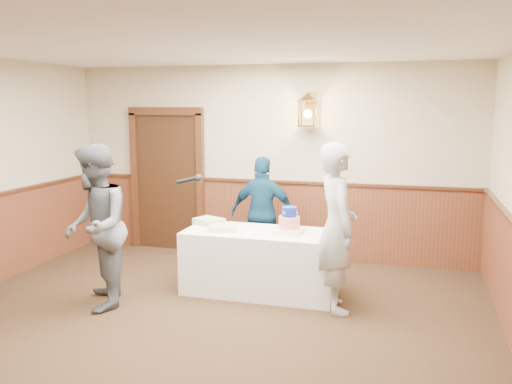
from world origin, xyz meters
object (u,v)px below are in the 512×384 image
Objects in this scene: sheet_cake_green at (209,221)px; assistant_p at (263,213)px; baker at (337,228)px; sheet_cake_yellow at (223,228)px; tiered_cake at (289,223)px; display_table at (261,262)px; interviewer at (96,227)px.

sheet_cake_green is 0.91m from assistant_p.
assistant_p is at bearing 57.09° from sheet_cake_green.
baker reaches higher than sheet_cake_green.
baker is (1.37, -0.20, 0.14)m from sheet_cake_yellow.
sheet_cake_green is 1.73m from baker.
assistant_p reaches higher than tiered_cake.
display_table is at bearing 13.59° from sheet_cake_yellow.
interviewer is (-0.88, -1.14, 0.12)m from sheet_cake_green.
interviewer is at bearing -148.81° from display_table.
sheet_cake_yellow is 0.39m from sheet_cake_green.
baker reaches higher than sheet_cake_yellow.
sheet_cake_green is at bearing 135.97° from sheet_cake_yellow.
tiered_cake is at bearing -10.19° from sheet_cake_green.
sheet_cake_yellow is (-0.79, -0.08, -0.09)m from tiered_cake.
baker reaches higher than display_table.
display_table is at bearing 47.12° from baker.
sheet_cake_yellow is 0.17× the size of interviewer.
sheet_cake_yellow is 0.94× the size of sheet_cake_green.
sheet_cake_green reaches higher than display_table.
interviewer is at bearing -143.43° from sheet_cake_yellow.
display_table is 1.13m from baker.
interviewer is at bearing 79.99° from baker.
sheet_cake_green is 1.44m from interviewer.
display_table is 5.41× the size of sheet_cake_green.
assistant_p reaches higher than sheet_cake_green.
display_table is 1.95m from interviewer.
tiered_cake is 1.03× the size of sheet_cake_green.
interviewer is (-1.95, -0.95, 0.04)m from tiered_cake.
tiered_cake reaches higher than sheet_cake_green.
baker is (2.54, 0.66, 0.01)m from interviewer.
assistant_p is at bearing 78.53° from sheet_cake_yellow.
assistant_p is (0.21, 1.04, -0.01)m from sheet_cake_yellow.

